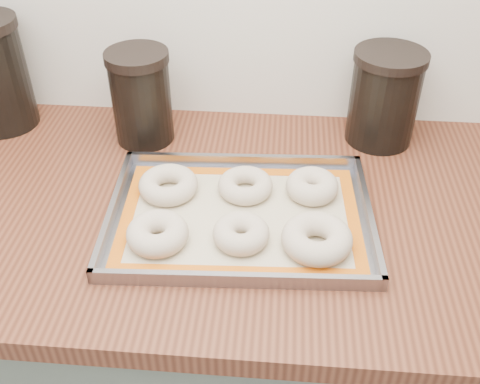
# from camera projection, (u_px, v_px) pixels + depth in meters

# --- Properties ---
(cabinet) EXTENTS (3.00, 0.65, 0.86)m
(cabinet) POSITION_uv_depth(u_px,v_px,m) (186.00, 353.00, 1.33)
(cabinet) COLOR slate
(cabinet) RESTS_ON floor
(countertop) EXTENTS (3.06, 0.68, 0.04)m
(countertop) POSITION_uv_depth(u_px,v_px,m) (172.00, 207.00, 1.05)
(countertop) COLOR brown
(countertop) RESTS_ON cabinet
(baking_tray) EXTENTS (0.48, 0.35, 0.03)m
(baking_tray) POSITION_uv_depth(u_px,v_px,m) (240.00, 216.00, 0.99)
(baking_tray) COLOR gray
(baking_tray) RESTS_ON countertop
(baking_mat) EXTENTS (0.43, 0.31, 0.00)m
(baking_mat) POSITION_uv_depth(u_px,v_px,m) (240.00, 216.00, 0.99)
(baking_mat) COLOR #C6B793
(baking_mat) RESTS_ON baking_tray
(bagel_front_left) EXTENTS (0.11, 0.11, 0.04)m
(bagel_front_left) POSITION_uv_depth(u_px,v_px,m) (158.00, 233.00, 0.93)
(bagel_front_left) COLOR beige
(bagel_front_left) RESTS_ON baking_mat
(bagel_front_mid) EXTENTS (0.10, 0.10, 0.04)m
(bagel_front_mid) POSITION_uv_depth(u_px,v_px,m) (241.00, 233.00, 0.93)
(bagel_front_mid) COLOR beige
(bagel_front_mid) RESTS_ON baking_mat
(bagel_front_right) EXTENTS (0.14, 0.14, 0.04)m
(bagel_front_right) POSITION_uv_depth(u_px,v_px,m) (317.00, 239.00, 0.92)
(bagel_front_right) COLOR beige
(bagel_front_right) RESTS_ON baking_mat
(bagel_back_left) EXTENTS (0.11, 0.11, 0.04)m
(bagel_back_left) POSITION_uv_depth(u_px,v_px,m) (168.00, 185.00, 1.04)
(bagel_back_left) COLOR beige
(bagel_back_left) RESTS_ON baking_mat
(bagel_back_mid) EXTENTS (0.13, 0.13, 0.03)m
(bagel_back_mid) POSITION_uv_depth(u_px,v_px,m) (245.00, 185.00, 1.04)
(bagel_back_mid) COLOR beige
(bagel_back_mid) RESTS_ON baking_mat
(bagel_back_right) EXTENTS (0.11, 0.11, 0.04)m
(bagel_back_right) POSITION_uv_depth(u_px,v_px,m) (312.00, 186.00, 1.03)
(bagel_back_right) COLOR beige
(bagel_back_right) RESTS_ON baking_mat
(canister_mid) EXTENTS (0.13, 0.13, 0.20)m
(canister_mid) POSITION_uv_depth(u_px,v_px,m) (141.00, 97.00, 1.14)
(canister_mid) COLOR black
(canister_mid) RESTS_ON countertop
(canister_right) EXTENTS (0.15, 0.15, 0.20)m
(canister_right) POSITION_uv_depth(u_px,v_px,m) (384.00, 97.00, 1.14)
(canister_right) COLOR black
(canister_right) RESTS_ON countertop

